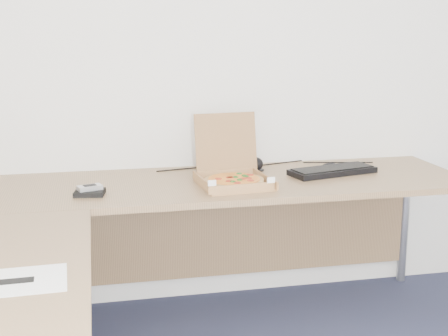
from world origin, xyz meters
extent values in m
cube|color=olive|center=(-0.50, 1.40, 0.71)|extent=(2.50, 0.70, 0.03)
cylinder|color=gray|center=(0.70, 1.70, 0.35)|extent=(0.05, 0.05, 0.70)
cube|color=#A37344|center=(-0.40, 1.30, 0.73)|extent=(0.31, 0.31, 0.01)
cube|color=#A37344|center=(-0.40, 1.47, 0.89)|extent=(0.31, 0.06, 0.30)
cylinder|color=tan|center=(-0.40, 1.30, 0.75)|extent=(0.28, 0.28, 0.02)
cylinder|color=#C33C27|center=(-0.40, 1.30, 0.76)|extent=(0.24, 0.24, 0.00)
cylinder|color=white|center=(-0.34, 1.61, 0.79)|extent=(0.07, 0.07, 0.13)
cube|color=black|center=(0.14, 1.43, 0.74)|extent=(0.47, 0.26, 0.03)
ellipsoid|color=black|center=(0.16, 1.52, 0.75)|extent=(0.10, 0.08, 0.03)
cube|color=black|center=(-1.05, 1.27, 0.74)|extent=(0.14, 0.13, 0.02)
cube|color=#B2B5BA|center=(-1.05, 1.28, 0.76)|extent=(0.12, 0.08, 0.02)
cube|color=white|center=(-1.27, 0.35, 0.73)|extent=(0.31, 0.23, 0.00)
ellipsoid|color=black|center=(-0.22, 1.58, 0.77)|extent=(0.09, 0.09, 0.07)
camera|label=1|loc=(-1.02, -1.39, 1.44)|focal=49.42mm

